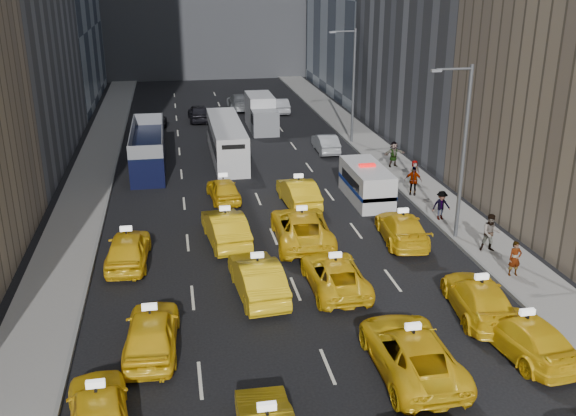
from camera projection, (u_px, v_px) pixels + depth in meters
name	position (u px, v px, depth m)	size (l,w,h in m)	color
ground	(342.00, 401.00, 20.91)	(160.00, 160.00, 0.00)	black
sidewalk_west	(90.00, 182.00, 42.15)	(3.00, 90.00, 0.15)	gray
sidewalk_east	(394.00, 166.00, 45.70)	(3.00, 90.00, 0.15)	gray
curb_west	(112.00, 181.00, 42.39)	(0.15, 90.00, 0.18)	slate
curb_east	(375.00, 167.00, 45.45)	(0.15, 90.00, 0.18)	slate
streetlight_near	(462.00, 148.00, 31.80)	(2.15, 0.22, 9.00)	#595B60
streetlight_far	(352.00, 82.00, 50.24)	(2.15, 0.22, 9.00)	#595B60
taxi_4	(99.00, 412.00, 19.23)	(1.82, 4.53, 1.54)	yellow
taxi_6	(411.00, 351.00, 22.26)	(2.58, 5.59, 1.55)	yellow
taxi_7	(524.00, 335.00, 23.38)	(2.02, 4.97, 1.44)	yellow
taxi_8	(151.00, 332.00, 23.42)	(1.90, 4.73, 1.61)	yellow
taxi_9	(258.00, 277.00, 27.49)	(1.76, 5.04, 1.66)	yellow
taxi_10	(335.00, 274.00, 28.07)	(2.33, 5.05, 1.40)	yellow
taxi_11	(479.00, 298.00, 25.94)	(2.09, 5.13, 1.49)	yellow
taxi_12	(128.00, 249.00, 30.37)	(1.90, 4.73, 1.61)	yellow
taxi_13	(226.00, 228.00, 32.78)	(1.77, 5.06, 1.67)	yellow
taxi_14	(302.00, 227.00, 32.82)	(2.76, 5.99, 1.67)	yellow
taxi_15	(402.00, 228.00, 33.00)	(2.06, 5.08, 1.47)	yellow
taxi_16	(223.00, 189.00, 38.87)	(1.65, 4.11, 1.40)	yellow
taxi_17	(298.00, 192.00, 38.05)	(1.70, 4.89, 1.61)	yellow
nypd_van	(366.00, 184.00, 38.81)	(2.15, 5.37, 2.29)	silver
double_decker	(148.00, 148.00, 45.09)	(3.16, 9.92, 2.84)	black
city_bus	(227.00, 140.00, 47.38)	(3.22, 10.77, 2.74)	silver
box_truck	(261.00, 113.00, 56.06)	(2.55, 6.48, 2.91)	silver
misc_car_0	(326.00, 143.00, 49.28)	(1.47, 4.22, 1.39)	#A5A9AD
misc_car_1	(149.00, 123.00, 55.04)	(2.67, 5.79, 1.61)	black
misc_car_2	(240.00, 102.00, 64.23)	(2.21, 5.43, 1.58)	slate
misc_car_3	(199.00, 113.00, 59.32)	(1.83, 4.56, 1.55)	black
misc_car_4	(280.00, 105.00, 62.86)	(1.49, 4.26, 1.40)	#9D9FA5
pedestrian_0	(515.00, 259.00, 28.92)	(0.60, 0.40, 1.65)	gray
pedestrian_1	(491.00, 233.00, 31.40)	(0.93, 0.51, 1.92)	gray
pedestrian_2	(441.00, 205.00, 35.46)	(1.07, 0.44, 1.65)	gray
pedestrian_3	(413.00, 181.00, 39.36)	(1.05, 0.48, 1.80)	gray
pedestrian_4	(414.00, 172.00, 41.49)	(0.75, 0.41, 1.54)	gray
pedestrian_5	(394.00, 154.00, 45.00)	(1.67, 0.48, 1.80)	gray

